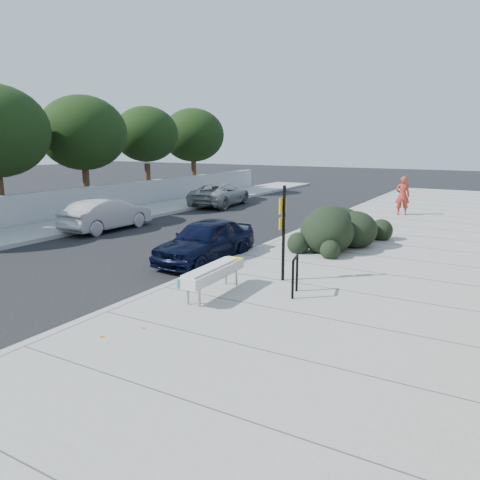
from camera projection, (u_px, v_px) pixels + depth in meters
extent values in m
plane|color=black|center=(162.00, 292.00, 11.84)|extent=(120.00, 120.00, 0.00)
cube|color=gray|center=(428.00, 273.00, 13.34)|extent=(11.20, 50.00, 0.15)
cube|color=gray|center=(66.00, 226.00, 20.70)|extent=(3.00, 50.00, 0.15)
cube|color=#9E9E99|center=(255.00, 250.00, 16.07)|extent=(0.22, 50.00, 0.17)
cube|color=#9E9E99|center=(90.00, 229.00, 19.97)|extent=(0.22, 50.00, 0.17)
cube|color=#9E9E99|center=(40.00, 208.00, 21.39)|extent=(0.30, 40.00, 1.50)
cylinder|color=#332114|center=(1.00, 199.00, 21.09)|extent=(0.36, 0.36, 2.40)
cylinder|color=#332114|center=(87.00, 190.00, 25.33)|extent=(0.36, 0.36, 2.40)
ellipsoid|color=black|center=(83.00, 133.00, 24.71)|extent=(4.60, 4.60, 3.91)
cylinder|color=#332114|center=(148.00, 183.00, 29.57)|extent=(0.36, 0.36, 2.40)
ellipsoid|color=black|center=(146.00, 134.00, 28.95)|extent=(4.00, 4.00, 3.40)
cylinder|color=#332114|center=(194.00, 178.00, 33.81)|extent=(0.36, 0.36, 2.40)
ellipsoid|color=black|center=(193.00, 135.00, 33.19)|extent=(4.40, 4.40, 3.74)
cylinder|color=gray|center=(188.00, 295.00, 10.49)|extent=(0.05, 0.05, 0.43)
cylinder|color=gray|center=(199.00, 297.00, 10.35)|extent=(0.05, 0.05, 0.43)
cylinder|color=gray|center=(226.00, 276.00, 11.98)|extent=(0.05, 0.05, 0.43)
cylinder|color=gray|center=(236.00, 278.00, 11.85)|extent=(0.05, 0.05, 0.43)
cylinder|color=gray|center=(208.00, 278.00, 11.20)|extent=(0.10, 1.73, 0.04)
cylinder|color=gray|center=(219.00, 279.00, 11.06)|extent=(0.10, 1.73, 0.04)
cube|color=#B2B2B2|center=(214.00, 272.00, 11.10)|extent=(0.54, 2.29, 0.24)
cube|color=yellow|center=(232.00, 259.00, 11.85)|extent=(0.48, 0.47, 0.02)
cube|color=teal|center=(181.00, 282.00, 10.31)|extent=(0.06, 0.26, 0.21)
cylinder|color=black|center=(293.00, 280.00, 10.83)|extent=(0.06, 0.06, 0.91)
cylinder|color=black|center=(297.00, 273.00, 11.38)|extent=(0.06, 0.06, 0.91)
cylinder|color=black|center=(295.00, 258.00, 11.01)|extent=(0.20, 0.58, 0.06)
cube|color=black|center=(284.00, 234.00, 12.12)|extent=(0.07, 0.07, 2.51)
cube|color=yellow|center=(283.00, 206.00, 12.01)|extent=(0.07, 0.29, 0.40)
cube|color=yellow|center=(282.00, 223.00, 12.10)|extent=(0.07, 0.27, 0.31)
ellipsoid|color=black|center=(344.00, 223.00, 16.39)|extent=(3.48, 4.73, 1.59)
imported|color=black|center=(206.00, 241.00, 14.77)|extent=(1.72, 4.05, 1.36)
imported|color=#A09FA4|center=(107.00, 214.00, 20.06)|extent=(1.51, 4.20, 1.38)
imported|color=gray|center=(220.00, 194.00, 27.77)|extent=(2.84, 5.10, 1.35)
imported|color=maroon|center=(403.00, 196.00, 23.26)|extent=(0.81, 0.65, 1.92)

